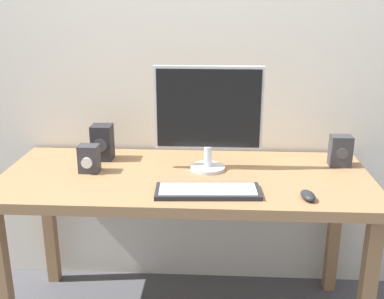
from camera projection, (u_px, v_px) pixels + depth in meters
The scene contains 8 objects.
wall_back at pixel (190, 4), 2.27m from camera, with size 2.82×0.04×3.00m, color silver.
desk at pixel (185, 191), 2.14m from camera, with size 1.67×0.71×0.77m.
monitor at pixel (208, 114), 2.11m from camera, with size 0.49×0.16×0.48m.
keyboard_primary at pixel (208, 191), 1.91m from camera, with size 0.44×0.18×0.02m.
mouse at pixel (308, 195), 1.85m from camera, with size 0.05×0.10×0.03m, color #232328.
speaker_right at pixel (340, 151), 2.21m from camera, with size 0.10×0.08×0.15m.
speaker_left at pixel (102, 142), 2.29m from camera, with size 0.10×0.10×0.17m.
audio_controller at pixel (89, 159), 2.13m from camera, with size 0.09×0.08×0.13m.
Camera 1 is at (0.14, -1.97, 1.53)m, focal length 43.86 mm.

